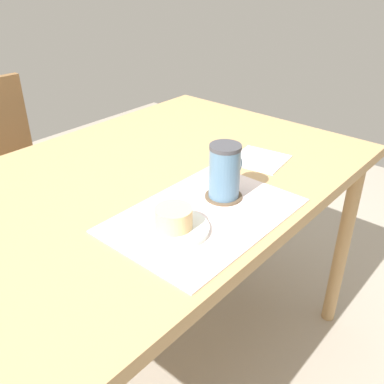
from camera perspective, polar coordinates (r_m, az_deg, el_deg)
The scene contains 9 objects.
ground_plane at distance 1.68m, azimuth -5.71°, elevation -22.18°, with size 4.40×4.40×0.02m, color #9E9384.
dining_table at distance 1.22m, azimuth -7.30°, elevation -1.43°, with size 1.40×0.88×0.75m.
wooden_chair at distance 1.93m, azimuth -23.68°, elevation 1.33°, with size 0.44×0.44×0.87m.
placemat at distance 1.02m, azimuth 1.70°, elevation -3.07°, with size 0.45×0.31×0.00m, color silver.
pastry_plate at distance 0.96m, azimuth -2.42°, elevation -4.90°, with size 0.16×0.16×0.01m, color silver.
pastry at distance 0.94m, azimuth -2.46°, elevation -3.42°, with size 0.08×0.08×0.05m, color #E5BC7F.
coffee_coaster at distance 1.09m, azimuth 4.22°, elevation -0.57°, with size 0.10×0.10×0.01m, color brown.
coffee_mug at distance 1.06m, azimuth 4.43°, elevation 2.84°, with size 0.11×0.08×0.14m.
paper_napkin at distance 1.31m, azimuth 8.99°, elevation 4.32°, with size 0.15×0.15×0.00m, color white.
Camera 1 is at (-0.69, -0.80, 1.30)m, focal length 40.00 mm.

